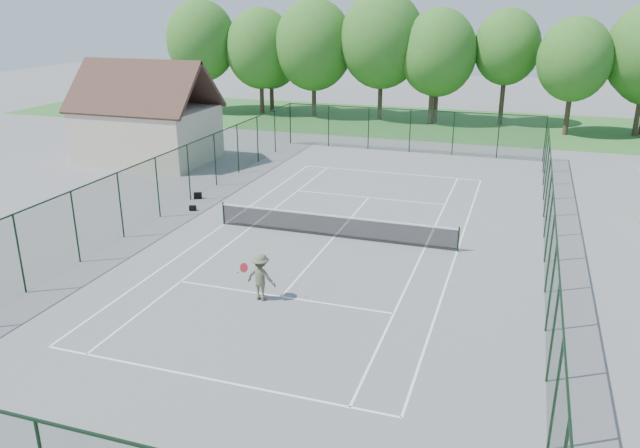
{
  "coord_description": "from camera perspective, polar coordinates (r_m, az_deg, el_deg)",
  "views": [
    {
      "loc": [
        7.71,
        -25.17,
        9.96
      ],
      "look_at": [
        0.0,
        -2.0,
        1.3
      ],
      "focal_mm": 35.0,
      "sensor_mm": 36.0,
      "label": 1
    }
  ],
  "objects": [
    {
      "name": "ground",
      "position": [
        28.14,
        1.29,
        -1.2
      ],
      "size": [
        140.0,
        140.0,
        0.0
      ],
      "primitive_type": "plane",
      "color": "slate",
      "rests_on": "ground"
    },
    {
      "name": "tennis_net",
      "position": [
        27.95,
        1.3,
        -0.1
      ],
      "size": [
        11.08,
        0.08,
        1.1
      ],
      "color": "black",
      "rests_on": "ground"
    },
    {
      "name": "utility_building",
      "position": [
        42.96,
        -15.6,
        9.66
      ],
      "size": [
        8.6,
        6.27,
        6.63
      ],
      "color": "beige",
      "rests_on": "ground"
    },
    {
      "name": "tennis_player",
      "position": [
        22.12,
        -5.43,
        -4.84
      ],
      "size": [
        1.87,
        0.87,
        1.73
      ],
      "color": "#5B6045",
      "rests_on": "ground"
    },
    {
      "name": "tree_line_far",
      "position": [
        55.84,
        10.81,
        15.13
      ],
      "size": [
        39.4,
        6.4,
        9.7
      ],
      "color": "#433024",
      "rests_on": "ground"
    },
    {
      "name": "grass_far",
      "position": [
        56.59,
        10.42,
        9.08
      ],
      "size": [
        80.0,
        16.0,
        0.01
      ],
      "primitive_type": "cube",
      "color": "#36732E",
      "rests_on": "ground"
    },
    {
      "name": "sports_bag_b",
      "position": [
        32.35,
        -11.56,
        1.43
      ],
      "size": [
        0.38,
        0.29,
        0.26
      ],
      "primitive_type": "cube",
      "rotation": [
        0.0,
        0.0,
        0.26
      ],
      "color": "black",
      "rests_on": "ground"
    },
    {
      "name": "court_lines",
      "position": [
        28.14,
        1.29,
        -1.2
      ],
      "size": [
        11.05,
        23.85,
        0.01
      ],
      "color": "white",
      "rests_on": "ground"
    },
    {
      "name": "sports_bag_a",
      "position": [
        34.3,
        -11.11,
        2.57
      ],
      "size": [
        0.49,
        0.4,
        0.34
      ],
      "primitive_type": "cube",
      "rotation": [
        0.0,
        0.0,
        0.42
      ],
      "color": "black",
      "rests_on": "ground"
    },
    {
      "name": "fence_enclosure",
      "position": [
        27.63,
        1.31,
        1.82
      ],
      "size": [
        18.05,
        36.05,
        3.02
      ],
      "color": "#1F3E27",
      "rests_on": "ground"
    }
  ]
}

